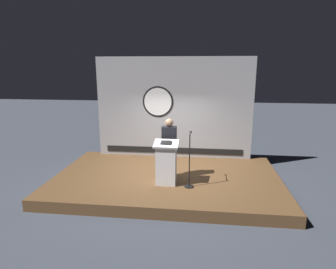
% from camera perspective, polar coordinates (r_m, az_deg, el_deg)
% --- Properties ---
extents(ground_plane, '(40.00, 40.00, 0.00)m').
position_cam_1_polar(ground_plane, '(8.52, -0.19, -9.92)').
color(ground_plane, '#383D47').
extents(stage_platform, '(6.40, 4.00, 0.30)m').
position_cam_1_polar(stage_platform, '(8.46, -0.19, -8.99)').
color(stage_platform, brown).
rests_on(stage_platform, ground).
extents(banner_display, '(5.25, 0.12, 3.38)m').
position_cam_1_polar(banner_display, '(9.76, 1.07, 5.19)').
color(banner_display, '#9E9EA3').
rests_on(banner_display, stage_platform).
extents(podium, '(0.64, 0.50, 1.18)m').
position_cam_1_polar(podium, '(7.64, -0.36, -5.67)').
color(podium, silver).
rests_on(podium, stage_platform).
extents(speaker_person, '(0.40, 0.26, 1.69)m').
position_cam_1_polar(speaker_person, '(8.01, 0.24, -2.64)').
color(speaker_person, black).
rests_on(speaker_person, stage_platform).
extents(microphone_stand, '(0.24, 0.60, 1.42)m').
position_cam_1_polar(microphone_stand, '(7.54, 4.26, -6.58)').
color(microphone_stand, black).
rests_on(microphone_stand, stage_platform).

